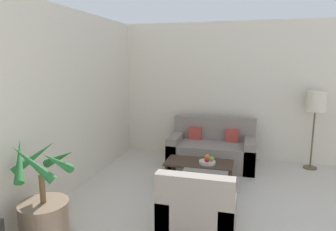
{
  "coord_description": "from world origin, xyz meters",
  "views": [
    {
      "loc": [
        -0.58,
        0.68,
        1.96
      ],
      "look_at": [
        -1.94,
        5.69,
        1.0
      ],
      "focal_mm": 32.0,
      "sensor_mm": 36.0,
      "label": 1
    }
  ],
  "objects_px": {
    "sofa_loveseat": "(212,150)",
    "apple_red": "(207,160)",
    "armchair": "(198,213)",
    "ottoman": "(203,189)",
    "floor_lamp": "(316,104)",
    "orange_fruit": "(207,157)",
    "potted_palm": "(44,210)",
    "fruit_bowl": "(207,162)",
    "coffee_table": "(199,165)",
    "apple_green": "(212,159)"
  },
  "relations": [
    {
      "from": "sofa_loveseat",
      "to": "apple_red",
      "type": "bearing_deg",
      "value": -87.5
    },
    {
      "from": "armchair",
      "to": "ottoman",
      "type": "bearing_deg",
      "value": 94.72
    },
    {
      "from": "floor_lamp",
      "to": "orange_fruit",
      "type": "height_order",
      "value": "floor_lamp"
    },
    {
      "from": "potted_palm",
      "to": "apple_red",
      "type": "distance_m",
      "value": 2.41
    },
    {
      "from": "fruit_bowl",
      "to": "ottoman",
      "type": "bearing_deg",
      "value": -87.11
    },
    {
      "from": "ottoman",
      "to": "potted_palm",
      "type": "bearing_deg",
      "value": -139.63
    },
    {
      "from": "floor_lamp",
      "to": "coffee_table",
      "type": "distance_m",
      "value": 2.4
    },
    {
      "from": "floor_lamp",
      "to": "ottoman",
      "type": "relative_size",
      "value": 2.22
    },
    {
      "from": "sofa_loveseat",
      "to": "ottoman",
      "type": "relative_size",
      "value": 2.45
    },
    {
      "from": "fruit_bowl",
      "to": "apple_red",
      "type": "distance_m",
      "value": 0.08
    },
    {
      "from": "orange_fruit",
      "to": "ottoman",
      "type": "height_order",
      "value": "orange_fruit"
    },
    {
      "from": "fruit_bowl",
      "to": "coffee_table",
      "type": "bearing_deg",
      "value": 162.1
    },
    {
      "from": "apple_green",
      "to": "orange_fruit",
      "type": "height_order",
      "value": "orange_fruit"
    },
    {
      "from": "coffee_table",
      "to": "floor_lamp",
      "type": "bearing_deg",
      "value": 33.38
    },
    {
      "from": "floor_lamp",
      "to": "ottoman",
      "type": "distance_m",
      "value": 2.72
    },
    {
      "from": "coffee_table",
      "to": "armchair",
      "type": "relative_size",
      "value": 1.3
    },
    {
      "from": "sofa_loveseat",
      "to": "orange_fruit",
      "type": "height_order",
      "value": "sofa_loveseat"
    },
    {
      "from": "sofa_loveseat",
      "to": "fruit_bowl",
      "type": "xyz_separation_m",
      "value": [
        0.04,
        -0.98,
        0.1
      ]
    },
    {
      "from": "potted_palm",
      "to": "orange_fruit",
      "type": "bearing_deg",
      "value": 52.95
    },
    {
      "from": "apple_red",
      "to": "ottoman",
      "type": "xyz_separation_m",
      "value": [
        0.03,
        -0.55,
        -0.24
      ]
    },
    {
      "from": "potted_palm",
      "to": "orange_fruit",
      "type": "height_order",
      "value": "potted_palm"
    },
    {
      "from": "fruit_bowl",
      "to": "armchair",
      "type": "height_order",
      "value": "armchair"
    },
    {
      "from": "fruit_bowl",
      "to": "apple_green",
      "type": "relative_size",
      "value": 3.45
    },
    {
      "from": "floor_lamp",
      "to": "orange_fruit",
      "type": "distance_m",
      "value": 2.24
    },
    {
      "from": "coffee_table",
      "to": "sofa_loveseat",
      "type": "bearing_deg",
      "value": 84.46
    },
    {
      "from": "potted_palm",
      "to": "orange_fruit",
      "type": "relative_size",
      "value": 14.66
    },
    {
      "from": "potted_palm",
      "to": "sofa_loveseat",
      "type": "height_order",
      "value": "potted_palm"
    },
    {
      "from": "armchair",
      "to": "ottoman",
      "type": "relative_size",
      "value": 1.28
    },
    {
      "from": "orange_fruit",
      "to": "apple_red",
      "type": "bearing_deg",
      "value": -83.51
    },
    {
      "from": "coffee_table",
      "to": "armchair",
      "type": "distance_m",
      "value": 1.45
    },
    {
      "from": "sofa_loveseat",
      "to": "armchair",
      "type": "bearing_deg",
      "value": -86.64
    },
    {
      "from": "orange_fruit",
      "to": "coffee_table",
      "type": "bearing_deg",
      "value": -161.97
    },
    {
      "from": "floor_lamp",
      "to": "coffee_table",
      "type": "xyz_separation_m",
      "value": [
        -1.87,
        -1.23,
        -0.87
      ]
    },
    {
      "from": "potted_palm",
      "to": "floor_lamp",
      "type": "bearing_deg",
      "value": 44.41
    },
    {
      "from": "sofa_loveseat",
      "to": "floor_lamp",
      "type": "height_order",
      "value": "floor_lamp"
    },
    {
      "from": "floor_lamp",
      "to": "ottoman",
      "type": "xyz_separation_m",
      "value": [
        -1.7,
        -1.87,
        -0.99
      ]
    },
    {
      "from": "sofa_loveseat",
      "to": "apple_green",
      "type": "xyz_separation_m",
      "value": [
        0.11,
        -0.97,
        0.16
      ]
    },
    {
      "from": "floor_lamp",
      "to": "armchair",
      "type": "height_order",
      "value": "floor_lamp"
    },
    {
      "from": "coffee_table",
      "to": "ottoman",
      "type": "distance_m",
      "value": 0.67
    },
    {
      "from": "floor_lamp",
      "to": "apple_green",
      "type": "relative_size",
      "value": 18.98
    },
    {
      "from": "ottoman",
      "to": "apple_green",
      "type": "bearing_deg",
      "value": 86.65
    },
    {
      "from": "sofa_loveseat",
      "to": "armchair",
      "type": "xyz_separation_m",
      "value": [
        0.14,
        -2.37,
        -0.02
      ]
    },
    {
      "from": "armchair",
      "to": "orange_fruit",
      "type": "bearing_deg",
      "value": 94.25
    },
    {
      "from": "fruit_bowl",
      "to": "apple_green",
      "type": "bearing_deg",
      "value": 9.61
    },
    {
      "from": "apple_red",
      "to": "orange_fruit",
      "type": "bearing_deg",
      "value": 96.49
    },
    {
      "from": "sofa_loveseat",
      "to": "apple_red",
      "type": "relative_size",
      "value": 20.95
    },
    {
      "from": "floor_lamp",
      "to": "armchair",
      "type": "distance_m",
      "value": 3.26
    },
    {
      "from": "apple_red",
      "to": "potted_palm",
      "type": "bearing_deg",
      "value": -129.24
    },
    {
      "from": "fruit_bowl",
      "to": "orange_fruit",
      "type": "distance_m",
      "value": 0.1
    },
    {
      "from": "apple_red",
      "to": "orange_fruit",
      "type": "relative_size",
      "value": 0.95
    }
  ]
}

